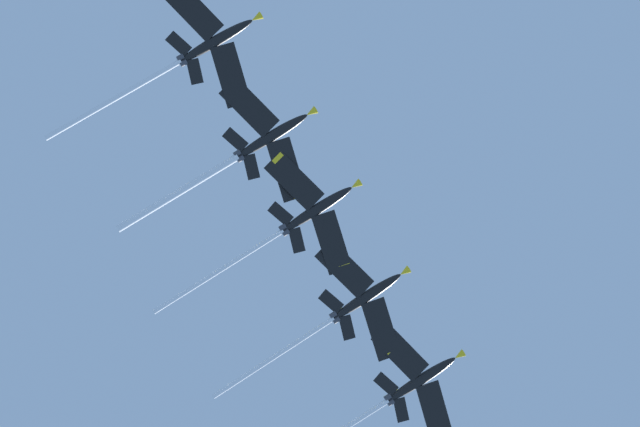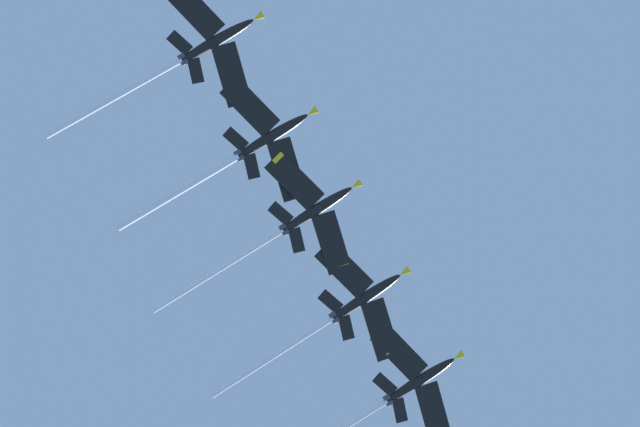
# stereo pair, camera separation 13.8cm
# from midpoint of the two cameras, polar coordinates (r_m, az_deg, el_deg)

# --- Properties ---
(jet_far_left) EXTENTS (34.87, 20.11, 8.01)m
(jet_far_left) POSITION_cam_midpoint_polar(r_m,az_deg,el_deg) (180.94, 3.67, -8.55)
(jet_far_left) COLOR black
(jet_inner_left) EXTENTS (33.58, 20.07, 8.74)m
(jet_inner_left) POSITION_cam_midpoint_polar(r_m,az_deg,el_deg) (177.43, 1.31, -4.53)
(jet_inner_left) COLOR black
(jet_centre) EXTENTS (34.87, 20.07, 7.99)m
(jet_centre) POSITION_cam_midpoint_polar(r_m,az_deg,el_deg) (175.29, -1.05, -0.35)
(jet_centre) COLOR black
(jet_inner_right) EXTENTS (32.89, 20.09, 8.73)m
(jet_inner_right) POSITION_cam_midpoint_polar(r_m,az_deg,el_deg) (174.45, -3.75, 2.83)
(jet_inner_right) COLOR black
(jet_far_right) EXTENTS (34.98, 20.11, 8.11)m
(jet_far_right) POSITION_cam_midpoint_polar(r_m,az_deg,el_deg) (174.94, -5.99, 7.58)
(jet_far_right) COLOR black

